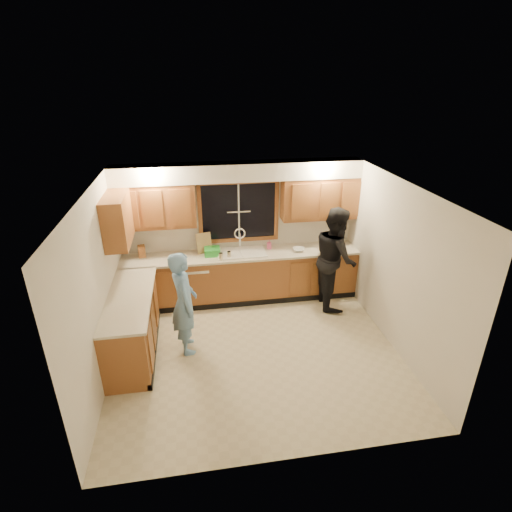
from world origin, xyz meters
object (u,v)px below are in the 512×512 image
Objects in this scene: dishwasher at (195,282)px; knife_block at (142,251)px; sink at (241,256)px; stove at (128,348)px; bowl at (299,250)px; dish_crate at (212,252)px; man at (184,303)px; soap_bottle at (269,244)px; woman at (335,258)px.

knife_block reaches higher than dishwasher.
sink reaches higher than dishwasher.
bowl is (2.83, 1.75, 0.50)m from stove.
sink is at bearing 0.99° from dishwasher.
knife_block reaches higher than dish_crate.
knife_block is at bearing 17.55° from man.
bowl is (2.05, 1.28, 0.15)m from man.
woman is at bearing -27.47° from soap_bottle.
bowl is at bearing -15.97° from knife_block.
soap_bottle is at bearing -54.63° from man.
bowl is at bearing 31.70° from stove.
stove is 3.31× the size of dish_crate.
sink reaches higher than soap_bottle.
woman is at bearing -12.05° from dish_crate.
sink is 0.96× the size of stove.
dish_crate reaches higher than dishwasher.
bowl is (0.51, -0.19, -0.06)m from soap_bottle.
woman is at bearing 22.19° from stove.
stove is at bearing -117.69° from dishwasher.
dish_crate is at bearing -174.28° from soap_bottle.
stove is 3.36m from bowl.
woman is at bearing -33.19° from bowl.
dish_crate is at bearing 82.96° from woman.
woman is 3.36m from knife_block.
man reaches higher than stove.
sink is at bearing 175.77° from bowl.
soap_bottle is at bearing 39.80° from stove.
soap_bottle is at bearing -12.07° from knife_block.
sink is 1.65m from woman.
knife_block reaches higher than bowl.
dish_crate is 1.58× the size of soap_bottle.
woman reaches higher than man.
dishwasher is 1.40m from man.
woman reaches higher than bowl.
man is (-0.17, -1.34, 0.39)m from dishwasher.
dishwasher is 4.77× the size of soap_bottle.
man is at bearing -148.06° from bowl.
dishwasher is 1.08m from knife_block.
woman reaches higher than soap_bottle.
knife_block is at bearing 174.99° from dish_crate.
sink is 0.47× the size of woman.
woman is 0.67m from bowl.
woman is at bearing -21.55° from knife_block.
bowl is at bearing -1.88° from dishwasher.
sink is 1.74m from knife_block.
stove is 3.08m from soap_bottle.
dishwasher is 0.51× the size of man.
knife_block is 1.27× the size of soap_bottle.
man is 2.42m from bowl.
soap_bottle reaches higher than dishwasher.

